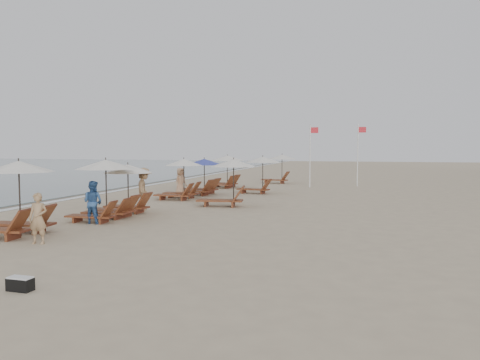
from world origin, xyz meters
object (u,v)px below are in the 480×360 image
(lounger_station_4, at_px, (200,177))
(inland_station_0, at_px, (227,179))
(flag_pole_near, at_px, (311,152))
(lounger_station_3, at_px, (180,180))
(lounger_station_5, at_px, (224,170))
(lounger_station_2, at_px, (123,191))
(inland_station_1, at_px, (259,171))
(inland_station_2, at_px, (279,166))
(lounger_station_1, at_px, (102,188))
(beachgoer_mid_b, at_px, (144,189))
(lounger_station_0, at_px, (13,202))
(duffel_bag, at_px, (20,284))
(beachgoer_mid_a, at_px, (93,202))
(beachgoer_far_b, at_px, (181,182))
(beachgoer_near, at_px, (38,218))

(lounger_station_4, bearing_deg, inland_station_0, -57.24)
(flag_pole_near, bearing_deg, inland_station_0, -102.39)
(lounger_station_3, bearing_deg, lounger_station_5, 88.51)
(lounger_station_2, height_order, inland_station_1, inland_station_1)
(inland_station_2, bearing_deg, inland_station_0, -88.99)
(lounger_station_1, bearing_deg, lounger_station_3, 90.43)
(inland_station_0, relative_size, beachgoer_mid_b, 1.52)
(lounger_station_0, relative_size, duffel_bag, 5.25)
(beachgoer_mid_a, height_order, beachgoer_mid_b, beachgoer_mid_b)
(lounger_station_4, bearing_deg, inland_station_1, 27.48)
(inland_station_0, height_order, inland_station_2, same)
(lounger_station_1, distance_m, inland_station_2, 20.43)
(inland_station_0, bearing_deg, lounger_station_5, 107.82)
(beachgoer_far_b, relative_size, flag_pole_near, 0.37)
(lounger_station_3, bearing_deg, beachgoer_near, -87.09)
(lounger_station_5, relative_size, inland_station_0, 0.94)
(lounger_station_0, height_order, beachgoer_near, lounger_station_0)
(inland_station_0, bearing_deg, lounger_station_0, -116.00)
(inland_station_0, bearing_deg, lounger_station_4, 122.76)
(lounger_station_5, distance_m, beachgoer_far_b, 5.76)
(inland_station_1, bearing_deg, beachgoer_near, -99.72)
(beachgoer_mid_a, distance_m, beachgoer_far_b, 10.24)
(duffel_bag, bearing_deg, inland_station_0, 89.81)
(lounger_station_0, distance_m, beachgoer_far_b, 12.98)
(lounger_station_3, relative_size, beachgoer_near, 1.69)
(lounger_station_0, relative_size, lounger_station_4, 0.96)
(lounger_station_0, bearing_deg, duffel_bag, -47.90)
(flag_pole_near, bearing_deg, lounger_station_3, -121.91)
(inland_station_2, relative_size, flag_pole_near, 0.63)
(lounger_station_5, height_order, beachgoer_mid_b, lounger_station_5)
(inland_station_1, height_order, beachgoer_mid_a, inland_station_1)
(inland_station_2, distance_m, beachgoer_mid_b, 17.27)
(lounger_station_2, distance_m, beachgoer_far_b, 7.96)
(lounger_station_5, xyz_separation_m, duffel_bag, (3.08, -23.40, -1.05))
(inland_station_2, bearing_deg, lounger_station_4, -106.00)
(lounger_station_0, distance_m, beachgoer_near, 1.88)
(lounger_station_3, bearing_deg, inland_station_0, -33.59)
(beachgoer_near, relative_size, beachgoer_far_b, 0.93)
(lounger_station_1, height_order, inland_station_1, lounger_station_1)
(lounger_station_0, xyz_separation_m, lounger_station_4, (1.25, 13.72, -0.04))
(inland_station_2, height_order, beachgoer_near, inland_station_2)
(inland_station_1, distance_m, flag_pole_near, 5.87)
(beachgoer_near, xyz_separation_m, duffel_bag, (2.67, -3.88, -0.60))
(lounger_station_1, bearing_deg, beachgoer_near, -82.64)
(beachgoer_mid_b, bearing_deg, lounger_station_1, 155.62)
(lounger_station_0, relative_size, lounger_station_2, 1.04)
(inland_station_0, xyz_separation_m, inland_station_1, (0.07, 6.45, 0.10))
(inland_station_0, distance_m, duffel_bag, 13.71)
(lounger_station_5, height_order, beachgoer_far_b, lounger_station_5)
(inland_station_0, distance_m, inland_station_2, 14.70)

